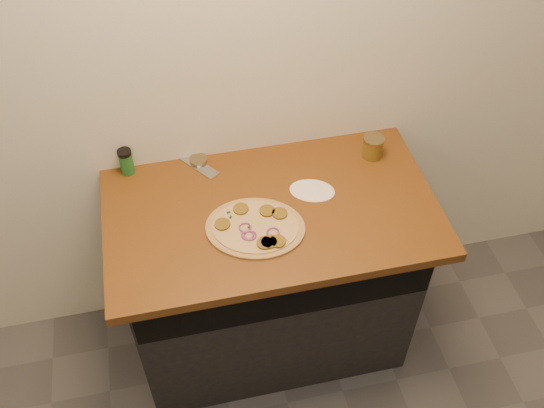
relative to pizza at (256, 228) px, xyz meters
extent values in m
cube|color=beige|center=(0.07, 0.42, 0.44)|extent=(4.00, 0.02, 2.70)
cube|color=black|center=(0.07, 0.12, -0.48)|extent=(1.10, 0.60, 0.86)
cube|color=brown|center=(0.07, 0.09, -0.03)|extent=(1.20, 0.70, 0.04)
cylinder|color=tan|center=(0.00, 0.00, 0.00)|extent=(0.42, 0.42, 0.01)
cylinder|color=beige|center=(0.00, 0.00, 0.00)|extent=(0.37, 0.37, 0.00)
cylinder|color=brown|center=(0.01, -0.08, 0.01)|extent=(0.06, 0.06, 0.01)
cylinder|color=brown|center=(0.05, 0.06, 0.01)|extent=(0.06, 0.06, 0.01)
cylinder|color=brown|center=(-0.04, 0.09, 0.01)|extent=(0.06, 0.06, 0.01)
cylinder|color=brown|center=(0.09, 0.04, 0.01)|extent=(0.06, 0.06, 0.01)
cylinder|color=brown|center=(0.06, -0.09, 0.01)|extent=(0.06, 0.06, 0.01)
cylinder|color=brown|center=(-0.11, 0.03, 0.01)|extent=(0.06, 0.06, 0.01)
cylinder|color=brown|center=(0.03, -0.08, 0.01)|extent=(0.06, 0.06, 0.01)
torus|color=#762C70|center=(0.05, -0.04, 0.01)|extent=(0.05, 0.05, 0.01)
torus|color=#762C70|center=(-0.04, -0.04, 0.01)|extent=(0.05, 0.05, 0.01)
torus|color=#762C70|center=(-0.03, -0.04, 0.01)|extent=(0.05, 0.05, 0.01)
torus|color=#762C70|center=(-0.04, 0.00, 0.01)|extent=(0.05, 0.05, 0.01)
cube|color=black|center=(0.04, -0.08, 0.01)|extent=(0.01, 0.01, 0.00)
cube|color=black|center=(0.04, -0.06, 0.01)|extent=(0.01, 0.01, 0.00)
cube|color=black|center=(0.08, -0.09, 0.01)|extent=(0.01, 0.01, 0.00)
cube|color=black|center=(-0.08, 0.06, 0.01)|extent=(0.01, 0.01, 0.00)
cube|color=black|center=(-0.02, 0.00, 0.01)|extent=(0.01, 0.01, 0.00)
cube|color=black|center=(-0.08, 0.08, 0.01)|extent=(0.01, 0.01, 0.00)
cube|color=black|center=(-0.10, 0.02, 0.01)|extent=(0.01, 0.01, 0.00)
cube|color=black|center=(0.09, 0.02, 0.01)|extent=(0.01, 0.01, 0.00)
cube|color=#B7BAC1|center=(-0.17, 0.39, -0.01)|extent=(0.19, 0.23, 0.01)
cube|color=black|center=(-0.27, 0.52, 0.00)|extent=(0.10, 0.13, 0.02)
cylinder|color=#927F54|center=(-0.15, 0.39, 0.00)|extent=(0.09, 0.09, 0.01)
cylinder|color=#A02310|center=(0.52, 0.28, 0.03)|extent=(0.08, 0.08, 0.08)
cylinder|color=#927F54|center=(0.52, 0.28, 0.07)|extent=(0.08, 0.08, 0.01)
cylinder|color=#1E6128|center=(-0.42, 0.39, 0.04)|extent=(0.05, 0.05, 0.09)
cylinder|color=black|center=(-0.42, 0.39, 0.09)|extent=(0.05, 0.05, 0.02)
cylinder|color=white|center=(0.24, 0.14, -0.01)|extent=(0.22, 0.22, 0.00)
camera|label=1|loc=(-0.24, -1.36, 1.59)|focal=40.00mm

